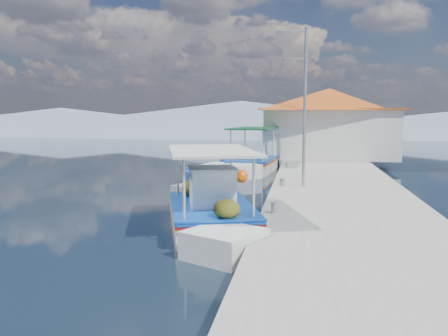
# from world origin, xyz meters

# --- Properties ---
(ground) EXTENTS (160.00, 160.00, 0.00)m
(ground) POSITION_xyz_m (0.00, 0.00, 0.00)
(ground) COLOR black
(ground) RESTS_ON ground
(quay) EXTENTS (5.00, 44.00, 0.50)m
(quay) POSITION_xyz_m (5.90, 6.00, 0.25)
(quay) COLOR #A6A29B
(quay) RESTS_ON ground
(bollards) EXTENTS (0.20, 17.20, 0.30)m
(bollards) POSITION_xyz_m (3.80, 5.25, 0.65)
(bollards) COLOR #A5A8AD
(bollards) RESTS_ON quay
(main_caique) EXTENTS (3.76, 7.40, 2.55)m
(main_caique) POSITION_xyz_m (2.02, -3.05, 0.49)
(main_caique) COLOR silver
(main_caique) RESTS_ON ground
(caique_green_canopy) EXTENTS (2.71, 7.40, 2.78)m
(caique_green_canopy) POSITION_xyz_m (1.78, 10.21, 0.41)
(caique_green_canopy) COLOR silver
(caique_green_canopy) RESTS_ON ground
(caique_blue_hull) EXTENTS (2.74, 5.32, 0.99)m
(caique_blue_hull) POSITION_xyz_m (0.15, 7.45, 0.27)
(caique_blue_hull) COLOR #1B49A3
(caique_blue_hull) RESTS_ON ground
(harbor_building) EXTENTS (10.49, 10.49, 4.40)m
(harbor_building) POSITION_xyz_m (6.20, 15.00, 2.78)
(harbor_building) COLOR silver
(harbor_building) RESTS_ON quay
(lamp_post_near) EXTENTS (1.21, 0.14, 6.00)m
(lamp_post_near) POSITION_xyz_m (4.51, 2.00, 3.85)
(lamp_post_near) COLOR #A5A8AD
(lamp_post_near) RESTS_ON quay
(lamp_post_far) EXTENTS (1.21, 0.14, 6.00)m
(lamp_post_far) POSITION_xyz_m (4.51, 11.00, 3.85)
(lamp_post_far) COLOR #A5A8AD
(lamp_post_far) RESTS_ON quay
(mountain_ridge) EXTENTS (171.40, 96.00, 5.50)m
(mountain_ridge) POSITION_xyz_m (6.54, 56.00, 2.04)
(mountain_ridge) COLOR gray
(mountain_ridge) RESTS_ON ground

